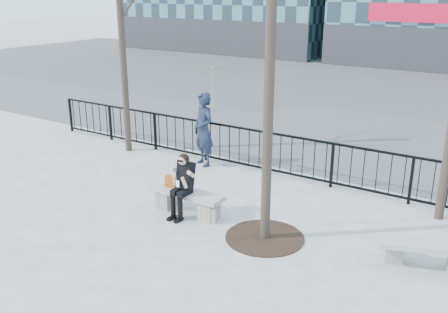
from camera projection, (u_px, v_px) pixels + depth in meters
The scene contains 11 objects.
ground at pixel (188, 213), 10.51m from camera, with size 120.00×120.00×0.00m, color gray.
street_surface at pixel (387, 93), 22.45m from camera, with size 60.00×23.00×0.01m, color #474747.
railing at pixel (258, 151), 12.72m from camera, with size 14.00×0.06×1.10m.
tree_grate at pixel (265, 237), 9.45m from camera, with size 1.50×1.50×0.02m, color black.
bench_main at pixel (187, 200), 10.41m from camera, with size 1.65×0.46×0.49m.
bench_second at pixel (426, 253), 8.36m from camera, with size 1.57×0.44×0.47m.
seated_woman at pixel (182, 186), 10.17m from camera, with size 0.50×0.64×1.34m.
handbag at pixel (172, 182), 10.53m from camera, with size 0.30×0.14×0.25m, color #A74914.
shopping_bag at pixel (207, 214), 10.04m from camera, with size 0.36×0.13×0.34m, color beige.
standing_man at pixel (204, 130), 13.05m from camera, with size 0.71×0.47×1.96m, color black.
vendor_umbrella at pixel (212, 89), 18.69m from camera, with size 1.95×1.99×1.79m, color #D1E432.
Camera 1 is at (5.83, -7.63, 4.50)m, focal length 40.00 mm.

